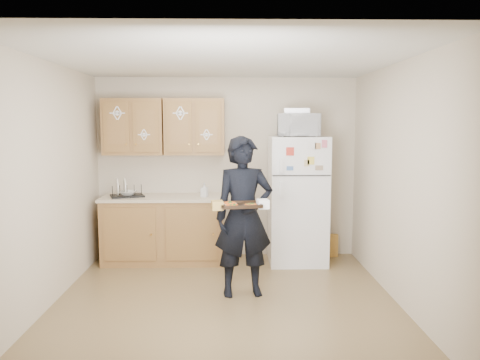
# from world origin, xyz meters

# --- Properties ---
(floor) EXTENTS (3.60, 3.60, 0.00)m
(floor) POSITION_xyz_m (0.00, 0.00, 0.00)
(floor) COLOR olive
(floor) RESTS_ON ground
(ceiling) EXTENTS (3.60, 3.60, 0.00)m
(ceiling) POSITION_xyz_m (0.00, 0.00, 2.50)
(ceiling) COLOR silver
(ceiling) RESTS_ON wall_back
(wall_back) EXTENTS (3.60, 0.04, 2.50)m
(wall_back) POSITION_xyz_m (0.00, 1.80, 1.25)
(wall_back) COLOR beige
(wall_back) RESTS_ON floor
(wall_front) EXTENTS (3.60, 0.04, 2.50)m
(wall_front) POSITION_xyz_m (0.00, -1.80, 1.25)
(wall_front) COLOR beige
(wall_front) RESTS_ON floor
(wall_left) EXTENTS (0.04, 3.60, 2.50)m
(wall_left) POSITION_xyz_m (-1.80, 0.00, 1.25)
(wall_left) COLOR beige
(wall_left) RESTS_ON floor
(wall_right) EXTENTS (0.04, 3.60, 2.50)m
(wall_right) POSITION_xyz_m (1.80, 0.00, 1.25)
(wall_right) COLOR beige
(wall_right) RESTS_ON floor
(refrigerator) EXTENTS (0.75, 0.70, 1.70)m
(refrigerator) POSITION_xyz_m (0.95, 1.43, 0.85)
(refrigerator) COLOR white
(refrigerator) RESTS_ON floor
(base_cabinet) EXTENTS (1.60, 0.60, 0.86)m
(base_cabinet) POSITION_xyz_m (-0.85, 1.48, 0.43)
(base_cabinet) COLOR brown
(base_cabinet) RESTS_ON floor
(countertop) EXTENTS (1.64, 0.64, 0.04)m
(countertop) POSITION_xyz_m (-0.85, 1.48, 0.88)
(countertop) COLOR beige
(countertop) RESTS_ON base_cabinet
(upper_cab_left) EXTENTS (0.80, 0.33, 0.75)m
(upper_cab_left) POSITION_xyz_m (-1.25, 1.61, 1.83)
(upper_cab_left) COLOR brown
(upper_cab_left) RESTS_ON wall_back
(upper_cab_right) EXTENTS (0.80, 0.33, 0.75)m
(upper_cab_right) POSITION_xyz_m (-0.43, 1.61, 1.83)
(upper_cab_right) COLOR brown
(upper_cab_right) RESTS_ON wall_back
(cereal_box) EXTENTS (0.20, 0.07, 0.32)m
(cereal_box) POSITION_xyz_m (1.47, 1.67, 0.16)
(cereal_box) COLOR gold
(cereal_box) RESTS_ON floor
(person) EXTENTS (0.69, 0.50, 1.74)m
(person) POSITION_xyz_m (0.20, 0.22, 0.87)
(person) COLOR black
(person) RESTS_ON floor
(baking_tray) EXTENTS (0.45, 0.36, 0.04)m
(baking_tray) POSITION_xyz_m (0.15, -0.08, 1.04)
(baking_tray) COLOR black
(baking_tray) RESTS_ON person
(pizza_front_left) EXTENTS (0.14, 0.14, 0.02)m
(pizza_front_left) POSITION_xyz_m (0.07, -0.16, 1.06)
(pizza_front_left) COLOR orange
(pizza_front_left) RESTS_ON baking_tray
(pizza_front_right) EXTENTS (0.14, 0.14, 0.02)m
(pizza_front_right) POSITION_xyz_m (0.26, -0.13, 1.06)
(pizza_front_right) COLOR orange
(pizza_front_right) RESTS_ON baking_tray
(pizza_back_left) EXTENTS (0.14, 0.14, 0.02)m
(pizza_back_left) POSITION_xyz_m (0.05, -0.02, 1.06)
(pizza_back_left) COLOR orange
(pizza_back_left) RESTS_ON baking_tray
(microwave) EXTENTS (0.55, 0.38, 0.30)m
(microwave) POSITION_xyz_m (0.94, 1.38, 1.85)
(microwave) COLOR white
(microwave) RESTS_ON refrigerator
(foil_pan) EXTENTS (0.36, 0.28, 0.07)m
(foil_pan) POSITION_xyz_m (0.93, 1.41, 2.03)
(foil_pan) COLOR #BCBBC3
(foil_pan) RESTS_ON microwave
(dish_rack) EXTENTS (0.50, 0.44, 0.17)m
(dish_rack) POSITION_xyz_m (-1.33, 1.46, 0.98)
(dish_rack) COLOR black
(dish_rack) RESTS_ON countertop
(bowl) EXTENTS (0.23, 0.23, 0.06)m
(bowl) POSITION_xyz_m (-1.32, 1.46, 0.95)
(bowl) COLOR silver
(bowl) RESTS_ON dish_rack
(soap_bottle) EXTENTS (0.10, 0.11, 0.19)m
(soap_bottle) POSITION_xyz_m (-0.29, 1.43, 0.99)
(soap_bottle) COLOR white
(soap_bottle) RESTS_ON countertop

